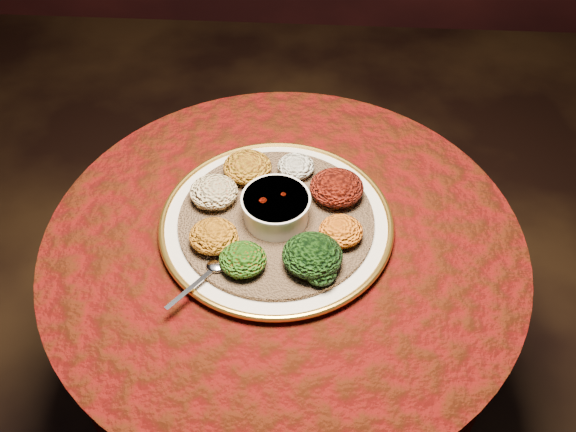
{
  "coord_description": "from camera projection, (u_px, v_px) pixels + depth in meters",
  "views": [
    {
      "loc": [
        0.06,
        -0.81,
        1.71
      ],
      "look_at": [
        0.01,
        0.04,
        0.76
      ],
      "focal_mm": 40.0,
      "sensor_mm": 36.0,
      "label": 1
    }
  ],
  "objects": [
    {
      "name": "portion_timatim",
      "position": [
        214.0,
        192.0,
        1.29
      ],
      "size": [
        0.1,
        0.09,
        0.05
      ],
      "primitive_type": "ellipsoid",
      "color": "maroon",
      "rests_on": "injera"
    },
    {
      "name": "table",
      "position": [
        284.0,
        293.0,
        1.4
      ],
      "size": [
        0.96,
        0.96,
        0.73
      ],
      "color": "black",
      "rests_on": "ground"
    },
    {
      "name": "portion_tikil",
      "position": [
        341.0,
        231.0,
        1.22
      ],
      "size": [
        0.08,
        0.08,
        0.04
      ],
      "primitive_type": "ellipsoid",
      "color": "#C97A10",
      "rests_on": "injera"
    },
    {
      "name": "stew_bowl",
      "position": [
        276.0,
        207.0,
        1.25
      ],
      "size": [
        0.14,
        0.14,
        0.06
      ],
      "color": "silver",
      "rests_on": "injera"
    },
    {
      "name": "portion_kitfo",
      "position": [
        337.0,
        188.0,
        1.29
      ],
      "size": [
        0.11,
        0.1,
        0.05
      ],
      "primitive_type": "ellipsoid",
      "color": "black",
      "rests_on": "injera"
    },
    {
      "name": "injera",
      "position": [
        276.0,
        219.0,
        1.28
      ],
      "size": [
        0.51,
        0.51,
        0.01
      ],
      "primitive_type": "cylinder",
      "rotation": [
        0.0,
        0.0,
        0.38
      ],
      "color": "#886444",
      "rests_on": "platter"
    },
    {
      "name": "portion_ayib",
      "position": [
        296.0,
        166.0,
        1.34
      ],
      "size": [
        0.08,
        0.07,
        0.04
      ],
      "primitive_type": "ellipsoid",
      "color": "beige",
      "rests_on": "injera"
    },
    {
      "name": "portion_gomen",
      "position": [
        312.0,
        255.0,
        1.17
      ],
      "size": [
        0.11,
        0.11,
        0.05
      ],
      "primitive_type": "ellipsoid",
      "color": "black",
      "rests_on": "injera"
    },
    {
      "name": "portion_mixveg",
      "position": [
        243.0,
        259.0,
        1.18
      ],
      "size": [
        0.09,
        0.08,
        0.04
      ],
      "primitive_type": "ellipsoid",
      "color": "#9F230A",
      "rests_on": "injera"
    },
    {
      "name": "portion_shiro",
      "position": [
        247.0,
        167.0,
        1.33
      ],
      "size": [
        0.1,
        0.1,
        0.05
      ],
      "primitive_type": "ellipsoid",
      "color": "#A27113",
      "rests_on": "injera"
    },
    {
      "name": "portion_kik",
      "position": [
        213.0,
        236.0,
        1.21
      ],
      "size": [
        0.09,
        0.09,
        0.04
      ],
      "primitive_type": "ellipsoid",
      "color": "#BD6B10",
      "rests_on": "injera"
    },
    {
      "name": "spoon",
      "position": [
        213.0,
        270.0,
        1.18
      ],
      "size": [
        0.1,
        0.12,
        0.01
      ],
      "rotation": [
        0.0,
        0.0,
        -2.23
      ],
      "color": "silver",
      "rests_on": "injera"
    },
    {
      "name": "platter",
      "position": [
        276.0,
        223.0,
        1.28
      ],
      "size": [
        0.52,
        0.52,
        0.02
      ],
      "rotation": [
        0.0,
        0.0,
        -0.17
      ],
      "color": "beige",
      "rests_on": "table"
    }
  ]
}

